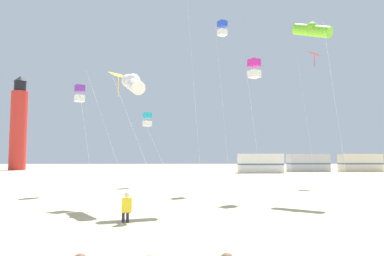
{
  "coord_description": "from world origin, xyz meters",
  "views": [
    {
      "loc": [
        0.49,
        -7.97,
        2.48
      ],
      "look_at": [
        1.22,
        13.66,
        4.22
      ],
      "focal_mm": 32.6,
      "sensor_mm": 36.0,
      "label": 1
    }
  ],
  "objects_px": {
    "lighthouse_distant": "(19,126)",
    "rv_van_silver": "(308,163)",
    "kite_tube_white": "(133,83)",
    "kite_box_magenta": "(254,69)",
    "kite_tube_lime": "(312,30)",
    "rv_van_cream": "(360,163)",
    "kite_box_violet": "(80,94)",
    "kite_box_cyan": "(147,120)",
    "kite_flyer_standing": "(126,207)",
    "kite_diamond_scarlet": "(314,60)",
    "kite_diamond_gold": "(118,80)",
    "rv_van_white": "(260,163)",
    "kite_box_blue": "(222,29)"
  },
  "relations": [
    {
      "from": "kite_tube_lime",
      "to": "kite_tube_white",
      "type": "xyz_separation_m",
      "value": [
        -10.53,
        -3.08,
        -4.06
      ]
    },
    {
      "from": "kite_diamond_scarlet",
      "to": "kite_box_magenta",
      "type": "xyz_separation_m",
      "value": [
        -7.47,
        -9.53,
        -3.28
      ]
    },
    {
      "from": "kite_diamond_scarlet",
      "to": "kite_tube_lime",
      "type": "bearing_deg",
      "value": -111.8
    },
    {
      "from": "kite_box_magenta",
      "to": "rv_van_cream",
      "type": "xyz_separation_m",
      "value": [
        24.23,
        34.09,
        -6.43
      ]
    },
    {
      "from": "kite_box_magenta",
      "to": "rv_van_silver",
      "type": "bearing_deg",
      "value": 65.14
    },
    {
      "from": "lighthouse_distant",
      "to": "kite_tube_lime",
      "type": "bearing_deg",
      "value": -48.7
    },
    {
      "from": "kite_diamond_scarlet",
      "to": "kite_tube_white",
      "type": "relative_size",
      "value": 1.73
    },
    {
      "from": "kite_box_cyan",
      "to": "kite_box_magenta",
      "type": "bearing_deg",
      "value": -49.27
    },
    {
      "from": "kite_box_cyan",
      "to": "lighthouse_distant",
      "type": "bearing_deg",
      "value": 127.96
    },
    {
      "from": "kite_flyer_standing",
      "to": "kite_box_blue",
      "type": "relative_size",
      "value": 0.09
    },
    {
      "from": "kite_tube_lime",
      "to": "rv_van_cream",
      "type": "bearing_deg",
      "value": 58.94
    },
    {
      "from": "kite_tube_lime",
      "to": "kite_box_magenta",
      "type": "distance_m",
      "value": 4.32
    },
    {
      "from": "kite_tube_white",
      "to": "kite_box_magenta",
      "type": "relative_size",
      "value": 0.82
    },
    {
      "from": "kite_flyer_standing",
      "to": "kite_box_cyan",
      "type": "height_order",
      "value": "kite_box_cyan"
    },
    {
      "from": "kite_diamond_scarlet",
      "to": "lighthouse_distant",
      "type": "relative_size",
      "value": 0.71
    },
    {
      "from": "kite_diamond_scarlet",
      "to": "kite_tube_white",
      "type": "distance_m",
      "value": 19.89
    },
    {
      "from": "kite_box_cyan",
      "to": "rv_van_cream",
      "type": "height_order",
      "value": "kite_box_cyan"
    },
    {
      "from": "kite_flyer_standing",
      "to": "kite_box_magenta",
      "type": "relative_size",
      "value": 0.14
    },
    {
      "from": "kite_flyer_standing",
      "to": "kite_diamond_scarlet",
      "type": "xyz_separation_m",
      "value": [
        13.97,
        17.26,
        10.49
      ]
    },
    {
      "from": "kite_box_cyan",
      "to": "lighthouse_distant",
      "type": "distance_m",
      "value": 42.23
    },
    {
      "from": "kite_tube_white",
      "to": "lighthouse_distant",
      "type": "height_order",
      "value": "lighthouse_distant"
    },
    {
      "from": "kite_diamond_scarlet",
      "to": "kite_box_magenta",
      "type": "distance_m",
      "value": 12.54
    },
    {
      "from": "rv_van_silver",
      "to": "kite_tube_lime",
      "type": "bearing_deg",
      "value": -114.02
    },
    {
      "from": "rv_van_white",
      "to": "lighthouse_distant",
      "type": "bearing_deg",
      "value": 162.76
    },
    {
      "from": "kite_flyer_standing",
      "to": "kite_box_magenta",
      "type": "height_order",
      "value": "kite_box_magenta"
    },
    {
      "from": "kite_tube_lime",
      "to": "rv_van_cream",
      "type": "xyz_separation_m",
      "value": [
        20.65,
        34.27,
        -8.84
      ]
    },
    {
      "from": "kite_flyer_standing",
      "to": "kite_diamond_scarlet",
      "type": "bearing_deg",
      "value": -145.13
    },
    {
      "from": "kite_box_violet",
      "to": "kite_diamond_gold",
      "type": "distance_m",
      "value": 6.13
    },
    {
      "from": "kite_box_cyan",
      "to": "rv_van_cream",
      "type": "distance_m",
      "value": 40.83
    },
    {
      "from": "kite_box_cyan",
      "to": "rv_van_white",
      "type": "distance_m",
      "value": 26.48
    },
    {
      "from": "kite_flyer_standing",
      "to": "kite_tube_lime",
      "type": "xyz_separation_m",
      "value": [
        10.09,
        7.54,
        9.62
      ]
    },
    {
      "from": "kite_box_violet",
      "to": "rv_van_white",
      "type": "bearing_deg",
      "value": 55.34
    },
    {
      "from": "kite_diamond_scarlet",
      "to": "kite_tube_white",
      "type": "height_order",
      "value": "kite_diamond_scarlet"
    },
    {
      "from": "kite_box_magenta",
      "to": "rv_van_cream",
      "type": "relative_size",
      "value": 1.29
    },
    {
      "from": "kite_box_violet",
      "to": "rv_van_silver",
      "type": "xyz_separation_m",
      "value": [
        27.37,
        31.21,
        -5.38
      ]
    },
    {
      "from": "kite_tube_white",
      "to": "rv_van_white",
      "type": "relative_size",
      "value": 1.06
    },
    {
      "from": "kite_diamond_scarlet",
      "to": "rv_van_silver",
      "type": "height_order",
      "value": "kite_diamond_scarlet"
    },
    {
      "from": "kite_diamond_scarlet",
      "to": "kite_diamond_gold",
      "type": "xyz_separation_m",
      "value": [
        -15.42,
        -11.42,
        -4.44
      ]
    },
    {
      "from": "kite_tube_lime",
      "to": "kite_diamond_gold",
      "type": "xyz_separation_m",
      "value": [
        -11.53,
        -1.71,
        -3.57
      ]
    },
    {
      "from": "rv_van_white",
      "to": "kite_box_magenta",
      "type": "bearing_deg",
      "value": -104.88
    },
    {
      "from": "kite_flyer_standing",
      "to": "kite_diamond_gold",
      "type": "height_order",
      "value": "kite_diamond_gold"
    },
    {
      "from": "kite_box_violet",
      "to": "kite_tube_white",
      "type": "xyz_separation_m",
      "value": [
        4.52,
        -6.39,
        -0.6
      ]
    },
    {
      "from": "kite_diamond_scarlet",
      "to": "kite_box_violet",
      "type": "distance_m",
      "value": 20.45
    },
    {
      "from": "kite_flyer_standing",
      "to": "kite_box_violet",
      "type": "relative_size",
      "value": 0.16
    },
    {
      "from": "kite_flyer_standing",
      "to": "rv_van_cream",
      "type": "height_order",
      "value": "rv_van_cream"
    },
    {
      "from": "kite_box_violet",
      "to": "kite_tube_white",
      "type": "distance_m",
      "value": 7.85
    },
    {
      "from": "lighthouse_distant",
      "to": "rv_van_silver",
      "type": "bearing_deg",
      "value": -8.57
    },
    {
      "from": "kite_box_violet",
      "to": "kite_box_cyan",
      "type": "relative_size",
      "value": 1.2
    },
    {
      "from": "kite_box_violet",
      "to": "kite_diamond_gold",
      "type": "height_order",
      "value": "kite_box_violet"
    },
    {
      "from": "kite_flyer_standing",
      "to": "lighthouse_distant",
      "type": "distance_m",
      "value": 56.7
    }
  ]
}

